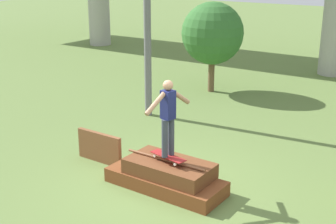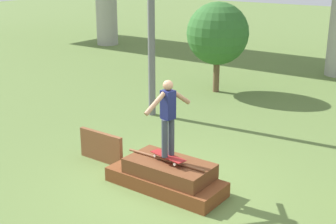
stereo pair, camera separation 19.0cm
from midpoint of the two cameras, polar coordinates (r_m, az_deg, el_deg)
ground_plane at (r=9.33m, az=-0.92°, el=-9.27°), size 80.00×80.00×0.00m
scrap_pile at (r=9.20m, az=-0.72°, el=-7.81°), size 2.40×0.97×0.63m
scrap_plank_loose at (r=10.47m, az=-8.86°, el=-4.29°), size 1.19×0.11×0.68m
skateboard at (r=8.97m, az=-0.61°, el=-5.44°), size 0.82×0.36×0.09m
skater at (r=8.66m, az=-0.63°, el=-0.19°), size 0.31×1.12×1.49m
tree_behind_left at (r=15.68m, az=5.10°, el=9.51°), size 2.06×2.06×3.01m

